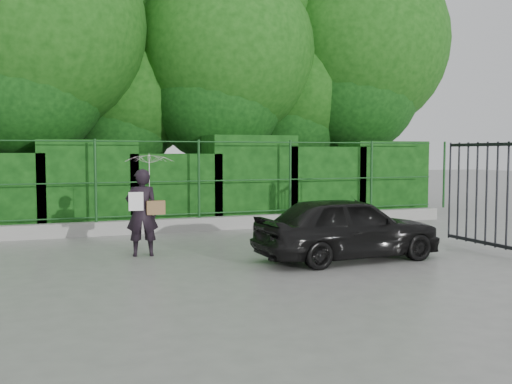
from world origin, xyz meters
name	(u,v)px	position (x,y,z in m)	size (l,w,h in m)	color
ground	(250,269)	(0.00, 0.00, 0.00)	(80.00, 80.00, 0.00)	gray
kerb	(182,225)	(0.00, 4.50, 0.15)	(14.00, 0.25, 0.30)	#9E9E99
fence	(191,179)	(0.22, 4.50, 1.20)	(14.13, 0.06, 1.80)	#17441B
hedge	(176,185)	(0.08, 5.50, 1.01)	(14.20, 1.20, 2.23)	black
trees	(194,53)	(1.14, 7.74, 4.62)	(17.10, 6.15, 8.08)	black
woman	(147,188)	(-1.27, 1.76, 1.18)	(0.88, 0.87, 1.80)	black
car	(348,227)	(1.81, 0.17, 0.54)	(1.28, 3.19, 1.09)	black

